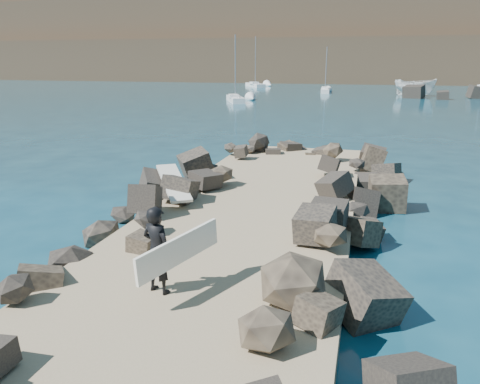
# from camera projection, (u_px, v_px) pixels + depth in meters

# --- Properties ---
(ground) EXTENTS (800.00, 800.00, 0.00)m
(ground) POSITION_uv_depth(u_px,v_px,m) (249.00, 231.00, 14.03)
(ground) COLOR #0F384C
(ground) RESTS_ON ground
(jetty) EXTENTS (6.00, 26.00, 0.60)m
(jetty) POSITION_uv_depth(u_px,v_px,m) (230.00, 247.00, 12.09)
(jetty) COLOR #8C7759
(jetty) RESTS_ON ground
(riprap_left) EXTENTS (2.60, 22.00, 1.00)m
(riprap_left) POSITION_uv_depth(u_px,v_px,m) (137.00, 223.00, 13.22)
(riprap_left) COLOR black
(riprap_left) RESTS_ON ground
(riprap_right) EXTENTS (2.60, 22.00, 1.00)m
(riprap_right) POSITION_uv_depth(u_px,v_px,m) (346.00, 244.00, 11.77)
(riprap_right) COLOR black
(riprap_right) RESTS_ON ground
(headland) EXTENTS (360.00, 140.00, 32.00)m
(headland) POSITION_uv_depth(u_px,v_px,m) (394.00, 26.00, 155.81)
(headland) COLOR #2D4919
(headland) RESTS_ON ground
(surfboard_resting) EXTENTS (2.04, 2.59, 0.09)m
(surfboard_resting) POSITION_uv_depth(u_px,v_px,m) (173.00, 186.00, 15.06)
(surfboard_resting) COLOR silver
(surfboard_resting) RESTS_ON riprap_left
(boat_imported) EXTENTS (6.62, 5.44, 2.45)m
(boat_imported) POSITION_uv_depth(u_px,v_px,m) (415.00, 87.00, 66.63)
(boat_imported) COLOR silver
(boat_imported) RESTS_ON ground
(surfer_with_board) EXTENTS (1.25, 2.03, 1.74)m
(surfer_with_board) POSITION_uv_depth(u_px,v_px,m) (160.00, 250.00, 8.88)
(surfer_with_board) COLOR black
(surfer_with_board) RESTS_ON jetty
(sailboat_e) EXTENTS (5.41, 7.66, 9.38)m
(sailboat_e) POSITION_uv_depth(u_px,v_px,m) (255.00, 85.00, 89.17)
(sailboat_e) COLOR white
(sailboat_e) RESTS_ON ground
(sailboat_b) EXTENTS (1.73, 5.82, 7.05)m
(sailboat_b) POSITION_uv_depth(u_px,v_px,m) (325.00, 91.00, 72.93)
(sailboat_b) COLOR white
(sailboat_b) RESTS_ON ground
(sailboat_a) EXTENTS (3.96, 6.63, 8.01)m
(sailboat_a) POSITION_uv_depth(u_px,v_px,m) (235.00, 99.00, 57.13)
(sailboat_a) COLOR white
(sailboat_a) RESTS_ON ground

